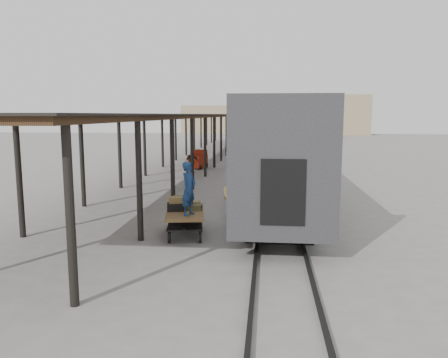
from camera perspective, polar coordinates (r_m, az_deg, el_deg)
name	(u,v)px	position (r m, az deg, el deg)	size (l,w,h in m)	color
ground	(192,226)	(16.39, -4.25, -6.15)	(160.00, 160.00, 0.00)	slate
train	(272,127)	(49.43, 6.24, 6.74)	(3.45, 76.01, 4.01)	silver
canopy	(200,116)	(40.09, -3.18, 8.26)	(4.90, 64.30, 4.15)	#422B19
rails	(271,151)	(49.78, 6.20, 3.71)	(1.54, 150.00, 0.12)	black
building_far	(322,115)	(94.28, 12.68, 8.17)	(18.00, 10.00, 8.00)	tan
building_left	(211,119)	(98.45, -1.76, 7.79)	(12.00, 8.00, 6.00)	tan
baggage_cart	(185,217)	(15.08, -5.07, -4.90)	(1.62, 2.57, 0.86)	brown
suitcase_stack	(182,204)	(15.26, -5.53, -3.26)	(1.23, 1.25, 0.46)	#3D3D40
luggage_tug	(198,160)	(33.45, -3.39, 2.47)	(1.39, 1.81, 1.42)	maroon
porter	(189,189)	(14.19, -4.62, -1.26)	(0.64, 0.42, 1.75)	navy
pedestrian	(192,162)	(31.01, -4.20, 2.28)	(0.94, 0.39, 1.60)	black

